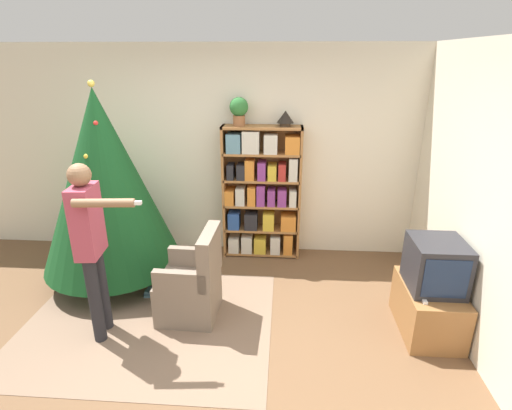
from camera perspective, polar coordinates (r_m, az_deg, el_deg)
ground_plane at (r=3.78m, az=-8.63°, el=-20.07°), size 14.00×14.00×0.00m
wall_back at (r=5.10m, az=-4.32°, el=7.48°), size 8.00×0.10×2.60m
area_rug at (r=4.20m, az=-15.05°, el=-15.89°), size 2.39×1.90×0.01m
bookshelf at (r=4.98m, az=0.80°, el=1.73°), size 0.97×0.27×1.67m
tv_stand at (r=4.18m, az=23.35°, el=-13.41°), size 0.49×0.76×0.47m
television at (r=3.95m, az=24.31°, el=-7.80°), size 0.46×0.50×0.46m
game_remote at (r=3.82m, az=22.81°, el=-12.33°), size 0.04×0.12×0.02m
christmas_tree at (r=4.58m, az=-20.81°, el=3.22°), size 1.50×1.50×2.23m
armchair at (r=4.05m, az=-9.07°, el=-11.40°), size 0.59×0.58×0.92m
standing_person at (r=3.71m, az=-22.55°, el=-4.53°), size 0.66×0.47×1.64m
potted_plant at (r=4.78m, az=-2.46°, el=13.51°), size 0.22×0.22×0.33m
table_lamp at (r=4.76m, az=4.22°, el=12.37°), size 0.20×0.20×0.18m
book_pile_near_tree at (r=4.60m, az=-14.52°, el=-11.97°), size 0.20×0.17×0.06m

